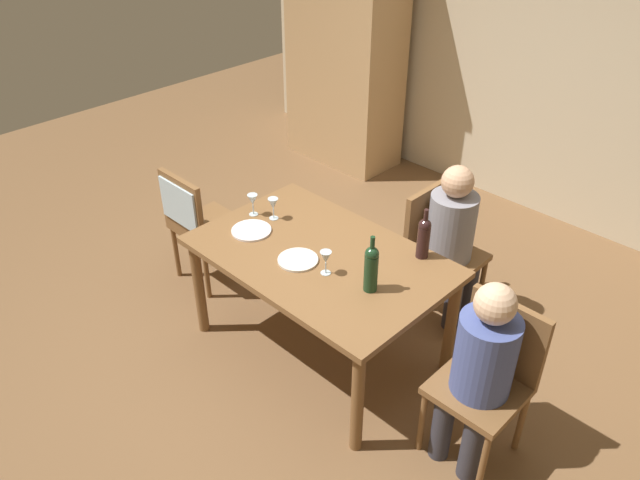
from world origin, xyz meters
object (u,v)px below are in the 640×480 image
chair_far_right (438,244)px  wine_glass_centre (253,201)px  dinner_plate_host (298,260)px  chair_right_end (489,371)px  person_woman_host (481,365)px  chair_left_end (193,215)px  wine_glass_near_right (273,204)px  armoire_cabinet (345,52)px  wine_bottle_tall_green (424,237)px  wine_glass_near_left (326,258)px  wine_bottle_dark_red (371,267)px  dining_table (320,266)px  person_man_bearded (454,234)px  dinner_plate_guest_left (251,231)px

chair_far_right → wine_glass_centre: 1.28m
chair_far_right → dinner_plate_host: (-0.30, -1.02, 0.23)m
chair_right_end → chair_far_right: (-0.89, 0.79, 0.00)m
wine_glass_centre → dinner_plate_host: size_ratio=0.62×
person_woman_host → chair_right_end: bearing=-90.0°
chair_left_end → wine_glass_near_right: (0.65, 0.20, 0.27)m
armoire_cabinet → chair_far_right: size_ratio=2.37×
wine_bottle_tall_green → wine_glass_near_left: size_ratio=2.17×
chair_right_end → chair_left_end: size_ratio=1.00×
dinner_plate_host → wine_bottle_dark_red: bearing=10.8°
dining_table → wine_glass_near_right: wine_glass_near_right is taller
armoire_cabinet → person_woman_host: size_ratio=1.92×
dining_table → wine_glass_near_left: (0.16, -0.12, 0.20)m
wine_glass_near_right → wine_bottle_dark_red: bearing=-7.8°
person_woman_host → person_man_bearded: bearing=-49.3°
dinner_plate_host → dinner_plate_guest_left: size_ratio=0.96×
person_man_bearded → wine_glass_near_left: (-0.21, -0.99, 0.20)m
armoire_cabinet → dinner_plate_guest_left: bearing=-59.8°
wine_glass_near_left → wine_glass_centre: (-0.79, 0.13, 0.00)m
chair_far_right → person_man_bearded: bearing=90.0°
wine_bottle_dark_red → dining_table: bearing=173.4°
dining_table → chair_far_right: (0.26, 0.88, -0.13)m
person_woman_host → dinner_plate_host: (-1.19, -0.12, 0.11)m
wine_bottle_tall_green → wine_glass_centre: size_ratio=2.17×
wine_glass_near_left → wine_glass_near_right: same height
chair_right_end → person_woman_host: (0.00, -0.11, 0.12)m
armoire_cabinet → dining_table: size_ratio=1.42×
chair_far_right → dinner_plate_guest_left: chair_far_right is taller
armoire_cabinet → wine_glass_centre: bearing=-61.0°
chair_left_end → wine_glass_near_left: (1.31, 0.01, 0.27)m
armoire_cabinet → dining_table: 2.96m
chair_far_right → dinner_plate_host: bearing=-16.5°
armoire_cabinet → wine_glass_near_right: bearing=-57.8°
dining_table → wine_glass_centre: bearing=178.4°
wine_bottle_tall_green → chair_right_end: bearing=-24.6°
wine_bottle_tall_green → dinner_plate_host: 0.75m
dining_table → chair_right_end: (1.15, 0.09, -0.13)m
wine_bottle_tall_green → wine_glass_near_right: 1.01m
dinner_plate_host → dinner_plate_guest_left: 0.44m
person_woman_host → chair_far_right: bearing=-45.5°
person_man_bearded → wine_bottle_tall_green: person_man_bearded is taller
chair_left_end → wine_bottle_dark_red: (1.59, 0.07, 0.31)m
chair_left_end → wine_bottle_dark_red: size_ratio=2.65×
chair_right_end → dinner_plate_host: 1.24m
wine_glass_centre → dinner_plate_guest_left: bearing=-44.1°
armoire_cabinet → wine_glass_centre: armoire_cabinet is taller
wine_glass_centre → dinner_plate_guest_left: 0.23m
armoire_cabinet → person_man_bearded: armoire_cabinet is taller
chair_right_end → wine_glass_centre: (-1.78, -0.07, 0.33)m
dining_table → wine_bottle_tall_green: wine_bottle_tall_green is taller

